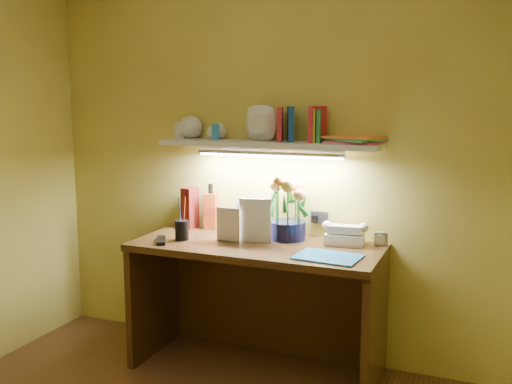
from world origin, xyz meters
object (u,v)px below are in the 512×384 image
flower_bouquet (288,208)px  telephone (345,233)px  desk_clock (381,239)px  whisky_bottle (211,206)px  desk (256,308)px

flower_bouquet → telephone: bearing=1.6°
flower_bouquet → desk_clock: flower_bouquet is taller
desk_clock → whisky_bottle: (-1.06, 0.02, 0.11)m
desk → whisky_bottle: (-0.41, 0.25, 0.52)m
desk → desk_clock: desk_clock is taller
desk_clock → whisky_bottle: size_ratio=0.26×
desk_clock → whisky_bottle: whisky_bottle is taller
desk_clock → whisky_bottle: 1.07m
flower_bouquet → whisky_bottle: 0.54m
desk → telephone: size_ratio=6.56×
flower_bouquet → desk_clock: size_ratio=4.96×
flower_bouquet → telephone: 0.36m
desk_clock → telephone: bearing=-177.3°
telephone → desk_clock: bearing=8.5°
telephone → desk_clock: (0.19, 0.05, -0.03)m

